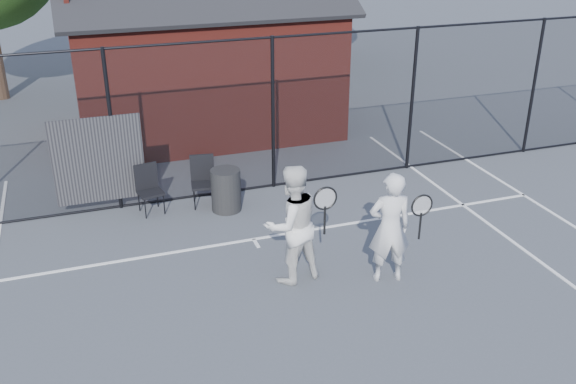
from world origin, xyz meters
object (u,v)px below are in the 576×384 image
object	(u,v)px
clubhouse	(203,65)
waste_bin	(226,190)
chair_right	(203,182)
player_front	(390,228)
chair_left	(150,191)
player_back	(292,224)

from	to	relation	value
clubhouse	waste_bin	bearing A→B (deg)	-97.84
chair_right	player_front	bearing A→B (deg)	-50.13
clubhouse	player_front	distance (m)	7.94
clubhouse	player_front	world-z (taller)	clubhouse
clubhouse	chair_right	size ratio (longest dim) A/B	7.01
chair_left	clubhouse	bearing A→B (deg)	54.43
player_front	player_back	xyz separation A→B (m)	(-1.36, 0.48, 0.05)
chair_right	clubhouse	bearing A→B (deg)	85.99
chair_left	chair_right	xyz separation A→B (m)	(0.98, 0.00, 0.02)
chair_left	chair_right	bearing A→B (deg)	-11.35
chair_left	chair_right	size ratio (longest dim) A/B	0.96
player_front	chair_left	world-z (taller)	player_front
clubhouse	player_back	xyz separation A→B (m)	(-0.29, -7.36, -0.68)
chair_left	waste_bin	world-z (taller)	chair_left
player_front	waste_bin	bearing A→B (deg)	119.03
player_back	chair_left	world-z (taller)	player_back
player_front	waste_bin	distance (m)	3.58
player_front	chair_left	distance (m)	4.61
player_back	chair_right	xyz separation A→B (m)	(-0.71, 2.96, -0.46)
chair_right	waste_bin	world-z (taller)	chair_right
clubhouse	waste_bin	world-z (taller)	clubhouse
player_back	chair_right	world-z (taller)	player_back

